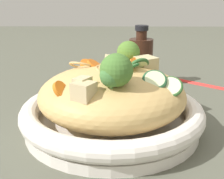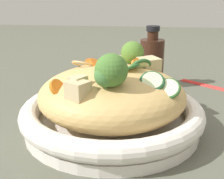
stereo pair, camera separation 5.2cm
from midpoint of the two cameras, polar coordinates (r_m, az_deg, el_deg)
ground_plane at (r=0.55m, az=-2.74°, el=-7.39°), size 3.00×3.00×0.00m
serving_bowl at (r=0.54m, az=-2.78°, el=-4.89°), size 0.32×0.32×0.05m
noodle_heap at (r=0.53m, az=-2.85°, el=-1.00°), size 0.25×0.25×0.10m
broccoli_florets at (r=0.49m, az=-1.42°, el=4.70°), size 0.08×0.21×0.06m
carrot_coins at (r=0.53m, az=-5.59°, el=3.55°), size 0.15×0.18×0.04m
zucchini_slices at (r=0.50m, az=3.67°, el=2.74°), size 0.12×0.12×0.05m
chicken_chunks at (r=0.52m, az=-1.98°, el=3.30°), size 0.14×0.22×0.04m
soy_sauce_bottle at (r=0.77m, az=3.48°, el=5.37°), size 0.06×0.06×0.15m
chopsticks_pair at (r=0.81m, az=16.07°, el=0.75°), size 0.19×0.16×0.01m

